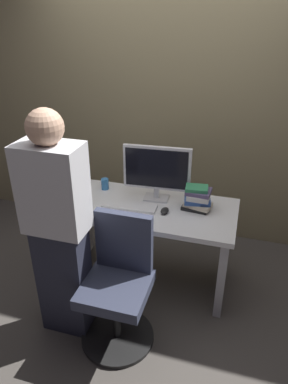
{
  "coord_description": "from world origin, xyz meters",
  "views": [
    {
      "loc": [
        0.69,
        -2.36,
        2.12
      ],
      "look_at": [
        0.0,
        -0.05,
        0.87
      ],
      "focal_mm": 33.28,
      "sensor_mm": 36.0,
      "label": 1
    }
  ],
  "objects_px": {
    "book_stack": "(198,198)",
    "keyboard": "(129,206)",
    "person_at_desk": "(58,230)",
    "cup_near_keyboard": "(83,203)",
    "cup_by_monitor": "(105,184)",
    "monitor": "(157,170)",
    "desk": "(146,229)",
    "office_chair": "(119,287)",
    "mouse": "(165,211)"
  },
  "relations": [
    {
      "from": "book_stack",
      "to": "keyboard",
      "type": "bearing_deg",
      "value": -166.24
    },
    {
      "from": "keyboard",
      "to": "person_at_desk",
      "type": "bearing_deg",
      "value": -116.55
    },
    {
      "from": "cup_near_keyboard",
      "to": "cup_by_monitor",
      "type": "xyz_separation_m",
      "value": [
        0.03,
        0.36,
        -0.0
      ]
    },
    {
      "from": "monitor",
      "to": "keyboard",
      "type": "relative_size",
      "value": 1.26
    },
    {
      "from": "desk",
      "to": "book_stack",
      "type": "height_order",
      "value": "book_stack"
    },
    {
      "from": "monitor",
      "to": "cup_near_keyboard",
      "type": "relative_size",
      "value": 5.32
    },
    {
      "from": "office_chair",
      "to": "person_at_desk",
      "type": "bearing_deg",
      "value": -175.19
    },
    {
      "from": "office_chair",
      "to": "keyboard",
      "type": "distance_m",
      "value": 0.66
    },
    {
      "from": "cup_near_keyboard",
      "to": "office_chair",
      "type": "bearing_deg",
      "value": -45.55
    },
    {
      "from": "cup_near_keyboard",
      "to": "cup_by_monitor",
      "type": "bearing_deg",
      "value": 84.59
    },
    {
      "from": "mouse",
      "to": "cup_near_keyboard",
      "type": "distance_m",
      "value": 0.64
    },
    {
      "from": "office_chair",
      "to": "cup_near_keyboard",
      "type": "relative_size",
      "value": 9.24
    },
    {
      "from": "mouse",
      "to": "book_stack",
      "type": "relative_size",
      "value": 0.42
    },
    {
      "from": "monitor",
      "to": "book_stack",
      "type": "relative_size",
      "value": 2.26
    },
    {
      "from": "mouse",
      "to": "book_stack",
      "type": "xyz_separation_m",
      "value": [
        0.23,
        0.13,
        0.08
      ]
    },
    {
      "from": "person_at_desk",
      "to": "cup_near_keyboard",
      "type": "xyz_separation_m",
      "value": [
        -0.06,
        0.49,
        -0.07
      ]
    },
    {
      "from": "monitor",
      "to": "mouse",
      "type": "relative_size",
      "value": 5.41
    },
    {
      "from": "office_chair",
      "to": "person_at_desk",
      "type": "xyz_separation_m",
      "value": [
        -0.39,
        -0.03,
        0.41
      ]
    },
    {
      "from": "cup_near_keyboard",
      "to": "book_stack",
      "type": "xyz_separation_m",
      "value": [
        0.85,
        0.24,
        0.04
      ]
    },
    {
      "from": "desk",
      "to": "mouse",
      "type": "bearing_deg",
      "value": -19.28
    },
    {
      "from": "book_stack",
      "to": "monitor",
      "type": "bearing_deg",
      "value": 168.6
    },
    {
      "from": "keyboard",
      "to": "cup_by_monitor",
      "type": "xyz_separation_m",
      "value": [
        -0.31,
        0.25,
        0.04
      ]
    },
    {
      "from": "person_at_desk",
      "to": "monitor",
      "type": "bearing_deg",
      "value": 60.81
    },
    {
      "from": "desk",
      "to": "book_stack",
      "type": "bearing_deg",
      "value": 9.83
    },
    {
      "from": "monitor",
      "to": "cup_near_keyboard",
      "type": "bearing_deg",
      "value": -148.41
    },
    {
      "from": "cup_near_keyboard",
      "to": "book_stack",
      "type": "height_order",
      "value": "book_stack"
    },
    {
      "from": "mouse",
      "to": "cup_near_keyboard",
      "type": "bearing_deg",
      "value": -169.62
    },
    {
      "from": "keyboard",
      "to": "mouse",
      "type": "xyz_separation_m",
      "value": [
        0.29,
        -0.0,
        0.01
      ]
    },
    {
      "from": "desk",
      "to": "mouse",
      "type": "height_order",
      "value": "mouse"
    },
    {
      "from": "person_at_desk",
      "to": "office_chair",
      "type": "bearing_deg",
      "value": 4.81
    },
    {
      "from": "cup_near_keyboard",
      "to": "mouse",
      "type": "bearing_deg",
      "value": 10.38
    },
    {
      "from": "cup_near_keyboard",
      "to": "monitor",
      "type": "bearing_deg",
      "value": 31.59
    },
    {
      "from": "person_at_desk",
      "to": "cup_near_keyboard",
      "type": "distance_m",
      "value": 0.5
    },
    {
      "from": "keyboard",
      "to": "office_chair",
      "type": "bearing_deg",
      "value": -80.95
    },
    {
      "from": "cup_near_keyboard",
      "to": "person_at_desk",
      "type": "bearing_deg",
      "value": -83.15
    },
    {
      "from": "person_at_desk",
      "to": "keyboard",
      "type": "height_order",
      "value": "person_at_desk"
    },
    {
      "from": "office_chair",
      "to": "book_stack",
      "type": "distance_m",
      "value": 0.9
    },
    {
      "from": "person_at_desk",
      "to": "keyboard",
      "type": "xyz_separation_m",
      "value": [
        0.28,
        0.61,
        -0.11
      ]
    },
    {
      "from": "monitor",
      "to": "mouse",
      "type": "xyz_separation_m",
      "value": [
        0.12,
        -0.2,
        -0.24
      ]
    },
    {
      "from": "monitor",
      "to": "mouse",
      "type": "height_order",
      "value": "monitor"
    },
    {
      "from": "mouse",
      "to": "book_stack",
      "type": "bearing_deg",
      "value": 29.23
    },
    {
      "from": "monitor",
      "to": "book_stack",
      "type": "height_order",
      "value": "monitor"
    },
    {
      "from": "desk",
      "to": "person_at_desk",
      "type": "height_order",
      "value": "person_at_desk"
    },
    {
      "from": "mouse",
      "to": "monitor",
      "type": "bearing_deg",
      "value": 121.04
    },
    {
      "from": "keyboard",
      "to": "cup_by_monitor",
      "type": "relative_size",
      "value": 4.53
    },
    {
      "from": "mouse",
      "to": "cup_by_monitor",
      "type": "distance_m",
      "value": 0.64
    },
    {
      "from": "keyboard",
      "to": "mouse",
      "type": "distance_m",
      "value": 0.29
    },
    {
      "from": "person_at_desk",
      "to": "monitor",
      "type": "relative_size",
      "value": 3.03
    },
    {
      "from": "mouse",
      "to": "cup_by_monitor",
      "type": "relative_size",
      "value": 1.05
    },
    {
      "from": "office_chair",
      "to": "mouse",
      "type": "distance_m",
      "value": 0.68
    }
  ]
}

